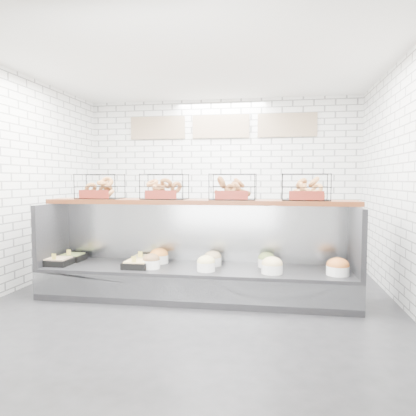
# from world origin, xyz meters

# --- Properties ---
(ground) EXTENTS (5.50, 5.50, 0.00)m
(ground) POSITION_xyz_m (0.00, 0.00, 0.00)
(ground) COLOR black
(ground) RESTS_ON ground
(room_shell) EXTENTS (5.02, 5.51, 3.01)m
(room_shell) POSITION_xyz_m (0.00, 0.60, 2.06)
(room_shell) COLOR silver
(room_shell) RESTS_ON ground
(display_case) EXTENTS (4.00, 0.90, 1.20)m
(display_case) POSITION_xyz_m (0.00, 0.34, 0.33)
(display_case) COLOR black
(display_case) RESTS_ON ground
(bagel_shelf) EXTENTS (4.10, 0.50, 0.40)m
(bagel_shelf) POSITION_xyz_m (0.00, 0.52, 1.38)
(bagel_shelf) COLOR #4E2210
(bagel_shelf) RESTS_ON display_case
(prep_counter) EXTENTS (4.00, 0.60, 1.20)m
(prep_counter) POSITION_xyz_m (-0.00, 2.43, 0.47)
(prep_counter) COLOR #93969B
(prep_counter) RESTS_ON ground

